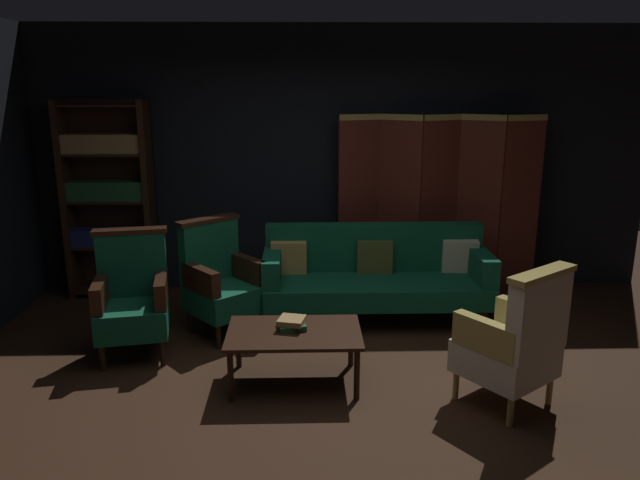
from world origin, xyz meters
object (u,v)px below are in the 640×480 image
bookshelf (109,196)px  book_green_cloth (292,326)px  armchair_wing_right (220,280)px  book_tan_leather (292,321)px  armchair_gilt_accent (515,341)px  velvet_couch (375,272)px  armchair_wing_left (133,298)px  folding_screen (439,203)px  coffee_table (294,337)px

bookshelf → book_green_cloth: 2.84m
armchair_wing_right → book_tan_leather: 1.15m
armchair_gilt_accent → book_green_cloth: armchair_gilt_accent is taller
velvet_couch → armchair_wing_right: bearing=-167.7°
armchair_wing_left → book_green_cloth: (1.32, -0.51, -0.05)m
velvet_couch → armchair_gilt_accent: size_ratio=2.04×
book_green_cloth → velvet_couch: bearing=58.1°
bookshelf → armchair_wing_right: bookshelf is taller
armchair_wing_left → book_tan_leather: bearing=-21.2°
folding_screen → armchair_wing_right: size_ratio=2.04×
coffee_table → book_green_cloth: 0.09m
armchair_gilt_accent → armchair_wing_right: size_ratio=1.00×
folding_screen → book_green_cloth: size_ratio=10.70×
coffee_table → armchair_gilt_accent: 1.58m
folding_screen → armchair_wing_left: 3.22m
folding_screen → book_tan_leather: folding_screen is taller
bookshelf → book_tan_leather: bookshelf is taller
armchair_wing_right → velvet_couch: bearing=12.3°
velvet_couch → book_green_cloth: bearing=-121.9°
bookshelf → coffee_table: bearing=-46.6°
velvet_couch → armchair_gilt_accent: armchair_gilt_accent is taller
bookshelf → armchair_gilt_accent: (3.46, -2.43, -0.58)m
armchair_gilt_accent → book_tan_leather: armchair_gilt_accent is taller
armchair_wing_left → book_tan_leather: (1.32, -0.51, -0.01)m
velvet_couch → coffee_table: bearing=-120.2°
velvet_couch → book_green_cloth: size_ratio=10.71×
folding_screen → armchair_wing_left: folding_screen is taller
coffee_table → folding_screen: bearing=53.2°
folding_screen → bookshelf: 3.43m
folding_screen → book_green_cloth: folding_screen is taller
coffee_table → armchair_gilt_accent: armchair_gilt_accent is taller
armchair_wing_left → armchair_wing_right: 0.79m
armchair_wing_right → folding_screen: bearing=24.8°
coffee_table → armchair_wing_left: armchair_wing_left is taller
book_tan_leather → coffee_table: bearing=-70.7°
folding_screen → bookshelf: size_ratio=1.03×
armchair_gilt_accent → book_tan_leather: (-1.55, 0.43, -0.01)m
velvet_couch → armchair_wing_right: armchair_wing_right is taller
armchair_gilt_accent → book_green_cloth: size_ratio=5.25×
bookshelf → armchair_wing_left: 1.70m
velvet_couch → book_tan_leather: velvet_couch is taller
armchair_gilt_accent → armchair_wing_right: bearing=148.0°
armchair_wing_right → bookshelf: bearing=140.2°
bookshelf → velvet_couch: (2.70, -0.74, -0.62)m
folding_screen → coffee_table: size_ratio=2.12×
velvet_couch → folding_screen: bearing=43.3°
bookshelf → armchair_wing_left: (0.60, -1.48, -0.58)m
coffee_table → book_tan_leather: size_ratio=5.32×
book_green_cloth → armchair_wing_right: bearing=124.8°
folding_screen → coffee_table: 2.57m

